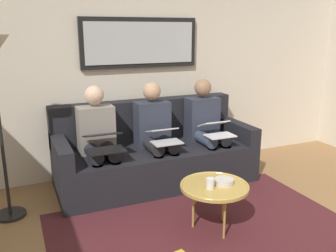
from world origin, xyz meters
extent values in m
cube|color=beige|center=(0.00, -2.60, 1.30)|extent=(6.00, 0.12, 2.60)
cube|color=#4C1E23|center=(0.00, -0.85, 0.00)|extent=(2.60, 1.80, 0.01)
cube|color=black|center=(0.00, -2.05, 0.21)|extent=(2.20, 0.90, 0.42)
cube|color=black|center=(0.00, -2.40, 0.66)|extent=(2.20, 0.20, 0.48)
cube|color=black|center=(-1.03, -2.05, 0.52)|extent=(0.14, 0.90, 0.20)
cube|color=black|center=(1.03, -2.05, 0.52)|extent=(0.14, 0.90, 0.20)
cube|color=black|center=(0.00, -2.51, 1.55)|extent=(1.40, 0.04, 0.57)
cube|color=#B2B7BC|center=(0.00, -2.48, 1.55)|extent=(1.30, 0.01, 0.47)
cylinder|color=tan|center=(-0.09, -0.90, 0.40)|extent=(0.59, 0.59, 0.03)
torus|color=tan|center=(-0.09, -0.90, 0.41)|extent=(0.59, 0.59, 0.02)
cylinder|color=#B28E42|center=(-0.09, -0.72, 0.19)|extent=(0.02, 0.02, 0.39)
cylinder|color=#B28E42|center=(-0.24, -0.99, 0.19)|extent=(0.02, 0.02, 0.39)
cylinder|color=#B28E42|center=(0.07, -0.99, 0.19)|extent=(0.02, 0.02, 0.39)
cylinder|color=silver|center=(-0.02, -0.86, 0.46)|extent=(0.07, 0.07, 0.09)
cylinder|color=beige|center=(-0.17, -0.89, 0.44)|extent=(0.16, 0.16, 0.05)
cube|color=#2D3342|center=(-0.64, -2.15, 0.67)|extent=(0.38, 0.22, 0.50)
sphere|color=#997051|center=(-0.64, -2.15, 1.04)|extent=(0.20, 0.20, 0.20)
cylinder|color=#384256|center=(-0.73, -1.94, 0.49)|extent=(0.14, 0.42, 0.14)
cylinder|color=#384256|center=(-0.55, -1.94, 0.49)|extent=(0.14, 0.42, 0.14)
cylinder|color=#384256|center=(-0.73, -1.73, 0.21)|extent=(0.11, 0.11, 0.42)
cylinder|color=#384256|center=(-0.55, -1.73, 0.21)|extent=(0.11, 0.11, 0.42)
cube|color=white|center=(-0.64, -1.73, 0.57)|extent=(0.32, 0.21, 0.01)
cube|color=white|center=(-0.64, -1.87, 0.67)|extent=(0.32, 0.20, 0.09)
cube|color=#A5C6EA|center=(-0.64, -1.87, 0.67)|extent=(0.28, 0.17, 0.07)
cube|color=#2D3342|center=(0.00, -2.15, 0.67)|extent=(0.38, 0.22, 0.50)
sphere|color=tan|center=(0.00, -2.15, 1.04)|extent=(0.20, 0.20, 0.20)
cylinder|color=#232328|center=(-0.09, -1.94, 0.49)|extent=(0.14, 0.42, 0.14)
cylinder|color=#232328|center=(0.09, -1.94, 0.49)|extent=(0.14, 0.42, 0.14)
cylinder|color=#232328|center=(-0.09, -1.73, 0.21)|extent=(0.11, 0.11, 0.42)
cylinder|color=#232328|center=(0.09, -1.73, 0.21)|extent=(0.11, 0.11, 0.42)
cube|color=silver|center=(0.00, -1.73, 0.57)|extent=(0.30, 0.20, 0.01)
cube|color=silver|center=(0.00, -1.86, 0.67)|extent=(0.30, 0.20, 0.07)
cube|color=#A5C6EA|center=(0.00, -1.85, 0.67)|extent=(0.27, 0.17, 0.05)
cube|color=gray|center=(0.64, -2.15, 0.67)|extent=(0.38, 0.22, 0.50)
sphere|color=beige|center=(0.64, -2.15, 1.04)|extent=(0.20, 0.20, 0.20)
cylinder|color=#232328|center=(0.55, -1.94, 0.49)|extent=(0.14, 0.42, 0.14)
cylinder|color=#232328|center=(0.73, -1.94, 0.49)|extent=(0.14, 0.42, 0.14)
cylinder|color=#232328|center=(0.55, -1.73, 0.21)|extent=(0.11, 0.11, 0.42)
cylinder|color=#232328|center=(0.73, -1.73, 0.21)|extent=(0.11, 0.11, 0.42)
cube|color=black|center=(0.64, -1.73, 0.57)|extent=(0.36, 0.23, 0.01)
cube|color=black|center=(0.64, -1.87, 0.69)|extent=(0.36, 0.23, 0.07)
cube|color=#A5C6EA|center=(0.64, -1.87, 0.69)|extent=(0.32, 0.20, 0.05)
cylinder|color=black|center=(1.55, -1.85, 0.01)|extent=(0.28, 0.28, 0.03)
cylinder|color=black|center=(1.55, -1.85, 0.75)|extent=(0.03, 0.03, 1.50)
camera|label=1|loc=(1.42, 1.58, 1.69)|focal=39.00mm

